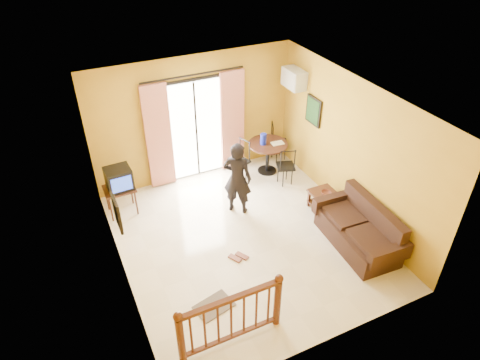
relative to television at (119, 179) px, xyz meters
name	(u,v)px	position (x,y,z in m)	size (l,w,h in m)	color
ground	(245,239)	(1.87, -1.81, -0.82)	(5.00, 5.00, 0.00)	beige
room_shell	(246,163)	(1.87, -1.81, 0.88)	(5.00, 5.00, 5.00)	white
balcony_door	(196,129)	(1.87, 0.62, 0.37)	(2.25, 0.14, 2.46)	black
tv_table	(120,191)	(-0.03, 0.00, -0.30)	(0.60, 0.50, 0.60)	black
television	(119,179)	(0.00, 0.00, 0.00)	(0.50, 0.47, 0.44)	black
picture_left	(117,213)	(-0.35, -2.01, 0.73)	(0.05, 0.42, 0.52)	black
dining_table	(268,149)	(3.36, 0.08, -0.23)	(0.89, 0.89, 0.75)	black
water_jug	(263,139)	(3.25, 0.10, 0.05)	(0.14, 0.14, 0.26)	#121EAB
serving_tray	(278,143)	(3.55, -0.02, -0.07)	(0.28, 0.18, 0.02)	#F0E9CC
dining_chairs	(267,173)	(3.33, 0.00, -0.82)	(1.75, 1.50, 0.95)	black
air_conditioner	(294,79)	(3.96, 0.14, 1.33)	(0.31, 0.60, 0.40)	silver
botanical_print	(313,111)	(4.09, -0.51, 0.83)	(0.05, 0.50, 0.60)	black
coffee_table	(329,204)	(3.72, -1.87, -0.55)	(0.51, 0.92, 0.41)	black
bowl	(326,193)	(3.72, -1.74, -0.38)	(0.20, 0.20, 0.06)	#5B2B1F
sofa	(360,230)	(3.73, -2.83, -0.50)	(0.92, 1.83, 0.85)	black
standing_person	(237,178)	(2.11, -0.95, -0.03)	(0.58, 0.38, 1.58)	black
stair_balustrade	(231,316)	(0.72, -3.71, -0.26)	(1.63, 0.13, 1.04)	#471E0F
doormat	(214,306)	(0.73, -3.02, -0.81)	(0.60, 0.40, 0.02)	#574D46
sandals	(238,257)	(1.54, -2.21, -0.81)	(0.35, 0.27, 0.03)	#5B2B1F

